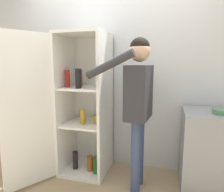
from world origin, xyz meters
name	(u,v)px	position (x,y,z in m)	size (l,w,h in m)	color
wall_back	(114,75)	(0.00, 0.98, 1.27)	(7.00, 0.06, 2.55)	silver
refrigerator	(75,106)	(-0.40, 0.56, 0.89)	(0.95, 1.08, 1.80)	white
person	(138,94)	(0.42, 0.44, 1.10)	(0.68, 0.54, 1.70)	#384770
counter	(212,151)	(1.24, 0.64, 0.45)	(0.66, 0.59, 0.91)	gray
bowl	(221,112)	(1.27, 0.54, 0.93)	(0.17, 0.17, 0.05)	#517F5B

